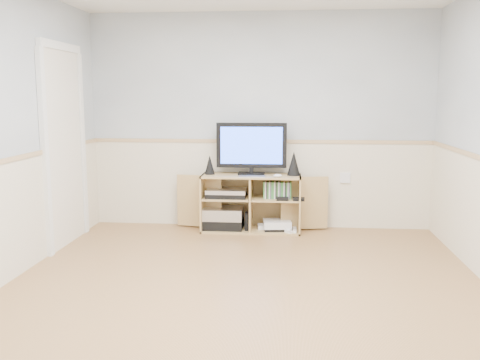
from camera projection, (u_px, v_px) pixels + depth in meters
The scene contains 11 objects.
room at pixel (238, 139), 4.16m from camera, with size 4.04×4.54×2.54m.
media_cabinet at pixel (251, 201), 6.21m from camera, with size 1.77×0.43×0.65m.
monitor at pixel (251, 147), 6.10m from camera, with size 0.80×0.18×0.59m.
speaker_left at pixel (210, 165), 6.15m from camera, with size 0.12×0.12×0.22m, color black.
speaker_right at pixel (294, 163), 6.06m from camera, with size 0.15×0.15×0.27m, color black.
keyboard at pixel (252, 176), 5.97m from camera, with size 0.30×0.12×0.01m, color silver.
mouse at pixel (278, 176), 5.94m from camera, with size 0.10×0.06×0.04m, color white.
av_components at pixel (225, 211), 6.20m from camera, with size 0.53×0.34×0.47m.
game_consoles at pixel (276, 225), 6.16m from camera, with size 0.46×0.30×0.11m.
game_cases at pixel (277, 190), 6.09m from camera, with size 0.32×0.14×0.19m, color #3F8C3F.
wall_outlet at pixel (345, 178), 6.24m from camera, with size 0.12×0.03×0.12m, color white.
Camera 1 is at (0.34, -4.02, 1.55)m, focal length 40.00 mm.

